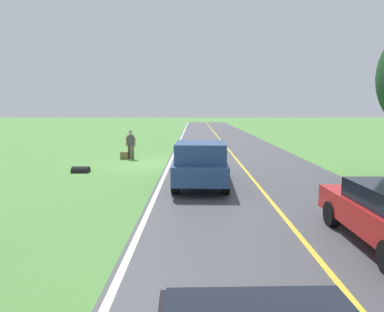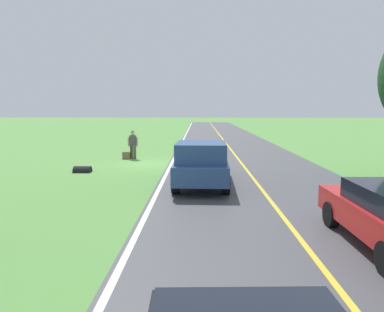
{
  "view_description": "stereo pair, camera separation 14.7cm",
  "coord_description": "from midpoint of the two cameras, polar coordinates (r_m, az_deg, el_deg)",
  "views": [
    {
      "loc": [
        -2.63,
        19.65,
        3.09
      ],
      "look_at": [
        -2.55,
        7.88,
        1.51
      ],
      "focal_mm": 33.28,
      "sensor_mm": 36.0,
      "label": 1
    },
    {
      "loc": [
        -2.78,
        19.65,
        3.09
      ],
      "look_at": [
        -2.55,
        7.88,
        1.51
      ],
      "focal_mm": 33.28,
      "sensor_mm": 36.0,
      "label": 2
    }
  ],
  "objects": [
    {
      "name": "ground_plane",
      "position": [
        20.08,
        -7.36,
        -1.26
      ],
      "size": [
        200.0,
        200.0,
        0.0
      ],
      "primitive_type": "plane",
      "color": "#568E42"
    },
    {
      "name": "road_surface",
      "position": [
        20.05,
        7.53,
        -1.27
      ],
      "size": [
        8.27,
        120.0,
        0.0
      ],
      "primitive_type": "cube",
      "color": "#47474C",
      "rests_on": "ground"
    },
    {
      "name": "lane_edge_line",
      "position": [
        19.94,
        -3.82,
        -1.26
      ],
      "size": [
        0.16,
        117.6,
        0.0
      ],
      "primitive_type": "cube",
      "color": "silver",
      "rests_on": "ground"
    },
    {
      "name": "lane_centre_line",
      "position": [
        20.05,
        7.53,
        -1.26
      ],
      "size": [
        0.14,
        117.6,
        0.0
      ],
      "primitive_type": "cube",
      "color": "gold",
      "rests_on": "ground"
    },
    {
      "name": "hitchhiker_walking",
      "position": [
        22.07,
        -9.97,
        2.05
      ],
      "size": [
        0.62,
        0.51,
        1.75
      ],
      "color": "#4C473D",
      "rests_on": "ground"
    },
    {
      "name": "suitcase_carried",
      "position": [
        22.12,
        -11.02,
        0.06
      ],
      "size": [
        0.47,
        0.24,
        0.44
      ],
      "primitive_type": "cube",
      "rotation": [
        0.0,
        0.0,
        1.65
      ],
      "color": "brown",
      "rests_on": "ground"
    },
    {
      "name": "pickup_truck_passing",
      "position": [
        14.25,
        1.13,
        -0.91
      ],
      "size": [
        2.22,
        5.46,
        1.82
      ],
      "color": "#2D4C84",
      "rests_on": "ground"
    },
    {
      "name": "drainage_culvert",
      "position": [
        18.11,
        -17.61,
        -2.53
      ],
      "size": [
        0.8,
        0.6,
        0.6
      ],
      "primitive_type": "cylinder",
      "rotation": [
        0.0,
        1.57,
        0.0
      ],
      "color": "black",
      "rests_on": "ground"
    }
  ]
}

